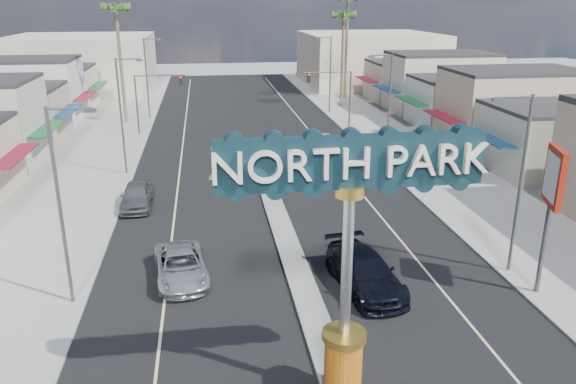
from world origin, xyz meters
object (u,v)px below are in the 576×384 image
object	(u,v)px
streetlight_r_mid	(387,104)
traffic_signal_right	(334,88)
palm_left_far	(116,15)
streetlight_l_far	(148,74)
palm_right_far	(348,5)
streetlight_l_near	(63,198)
streetlight_l_mid	(123,111)
traffic_signal_left	(154,92)
gateway_sign	(348,241)
suv_left	(181,266)
car_parked_left	(136,196)
bank_pylon_sign	(553,186)
streetlight_r_far	(329,71)
streetlight_r_near	(518,177)
car_parked_right	(322,143)
palm_right_mid	(344,21)
suv_right	(365,272)

from	to	relation	value
streetlight_r_mid	traffic_signal_right	bearing A→B (deg)	95.10
streetlight_r_mid	palm_left_far	size ratio (longest dim) A/B	0.69
streetlight_l_far	palm_right_far	xyz separation A→B (m)	(25.43, 10.00, 7.32)
palm_right_far	streetlight_l_near	bearing A→B (deg)	-116.06
streetlight_l_mid	traffic_signal_left	bearing A→B (deg)	84.90
streetlight_l_mid	gateway_sign	bearing A→B (deg)	-69.58
streetlight_l_mid	suv_left	xyz separation A→B (m)	(4.66, -18.34, -4.34)
car_parked_left	bank_pylon_sign	bearing A→B (deg)	-36.93
suv_left	streetlight_r_far	bearing A→B (deg)	61.12
streetlight_l_mid	streetlight_l_far	bearing A→B (deg)	90.00
traffic_signal_left	streetlight_r_near	xyz separation A→B (m)	(19.62, -33.99, 0.79)
streetlight_r_mid	gateway_sign	bearing A→B (deg)	-110.42
traffic_signal_left	streetlight_r_mid	world-z (taller)	streetlight_r_mid
gateway_sign	streetlight_l_near	size ratio (longest dim) A/B	1.02
gateway_sign	traffic_signal_right	distance (m)	43.04
traffic_signal_left	streetlight_l_near	xyz separation A→B (m)	(-1.25, -33.99, 0.79)
streetlight_r_near	streetlight_r_far	xyz separation A→B (m)	(0.00, 42.00, 0.00)
streetlight_l_mid	car_parked_right	xyz separation A→B (m)	(16.55, 4.86, -4.34)
traffic_signal_right	streetlight_r_far	size ratio (longest dim) A/B	0.67
streetlight_r_mid	streetlight_r_far	bearing A→B (deg)	90.00
traffic_signal_left	traffic_signal_right	world-z (taller)	same
streetlight_l_far	streetlight_r_near	world-z (taller)	same
streetlight_l_mid	bank_pylon_sign	xyz separation A→B (m)	(21.17, -22.28, 0.29)
palm_right_mid	suv_left	bearing A→B (deg)	-112.95
car_parked_left	traffic_signal_left	bearing A→B (deg)	90.12
traffic_signal_left	palm_right_far	bearing A→B (deg)	36.67
palm_right_mid	suv_right	distance (m)	48.62
palm_right_far	suv_left	xyz separation A→B (m)	(-20.78, -50.34, -11.66)
traffic_signal_right	streetlight_l_far	bearing A→B (deg)	157.80
streetlight_l_near	palm_left_far	world-z (taller)	palm_left_far
streetlight_l_near	car_parked_right	size ratio (longest dim) A/B	2.05
streetlight_l_far	traffic_signal_right	bearing A→B (deg)	-22.20
palm_right_mid	suv_right	bearing A→B (deg)	-102.23
streetlight_l_far	gateway_sign	bearing A→B (deg)	-78.22
streetlight_l_near	bank_pylon_sign	xyz separation A→B (m)	(21.17, -2.28, 0.29)
gateway_sign	palm_right_far	distance (m)	62.20
traffic_signal_left	streetlight_r_far	distance (m)	21.20
streetlight_r_near	suv_right	world-z (taller)	streetlight_r_near
traffic_signal_left	suv_left	bearing A→B (deg)	-83.99
gateway_sign	streetlight_r_near	size ratio (longest dim) A/B	1.02
palm_left_far	car_parked_left	world-z (taller)	palm_left_far
traffic_signal_right	palm_right_mid	xyz separation A→B (m)	(3.82, 12.01, 6.33)
suv_right	bank_pylon_sign	world-z (taller)	bank_pylon_sign
bank_pylon_sign	streetlight_r_far	bearing A→B (deg)	107.46
streetlight_l_mid	palm_left_far	size ratio (longest dim) A/B	0.69
palm_left_far	bank_pylon_sign	bearing A→B (deg)	-60.69
suv_left	streetlight_l_near	bearing A→B (deg)	-167.42
palm_left_far	palm_right_far	world-z (taller)	palm_right_far
streetlight_r_far	car_parked_left	xyz separation A→B (m)	(-19.43, -29.64, -4.26)
suv_right	bank_pylon_sign	bearing A→B (deg)	-19.78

